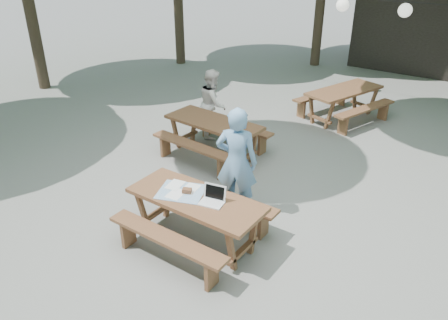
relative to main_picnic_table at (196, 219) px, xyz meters
name	(u,v)px	position (x,y,z in m)	size (l,w,h in m)	color
ground	(294,206)	(0.76, 1.67, -0.39)	(80.00, 80.00, 0.00)	slate
main_picnic_table	(196,219)	(0.00, 0.00, 0.00)	(2.00, 1.58, 0.75)	brown
picnic_table_nw	(214,137)	(-1.48, 2.45, 0.00)	(2.05, 1.70, 0.75)	brown
picnic_table_far_w	(343,103)	(-0.08, 5.88, 0.00)	(2.10, 2.30, 0.75)	brown
woman	(237,162)	(0.04, 0.98, 0.52)	(0.66, 0.43, 1.81)	#72A2D0
second_person	(213,103)	(-2.08, 3.25, 0.37)	(0.73, 0.57, 1.51)	white
laptop	(213,198)	(0.27, 0.05, 0.42)	(0.38, 0.32, 0.24)	white
tabletop_clutter	(182,191)	(-0.25, 0.01, 0.37)	(0.80, 0.74, 0.08)	teal
paper_lanterns	(406,10)	(0.57, 7.67, 2.02)	(9.00, 0.34, 0.38)	black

